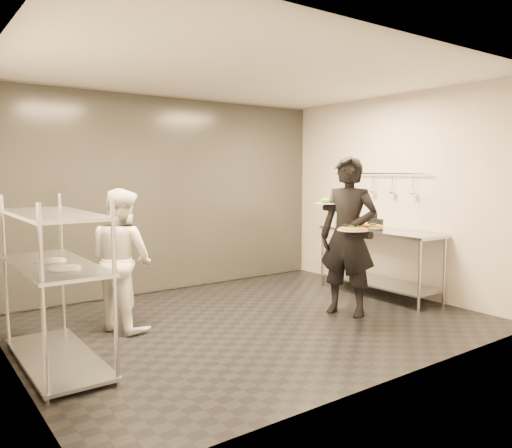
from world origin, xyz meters
TOP-DOWN VIEW (x-y plane):
  - room_shell at (0.00, 1.18)m, footprint 5.00×4.00m
  - pass_rack at (-2.15, -0.00)m, footprint 0.60×1.60m
  - prep_counter at (2.18, 0.00)m, footprint 0.60×1.80m
  - utensil_rail at (2.43, -0.00)m, footprint 0.07×1.20m
  - waiter at (1.12, -0.42)m, footprint 0.69×0.82m
  - chef at (-1.30, 0.62)m, footprint 0.80×0.90m
  - pizza_plate_near at (0.96, -0.64)m, footprint 0.35×0.35m
  - pizza_plate_far at (1.30, -0.62)m, footprint 0.29×0.29m
  - salad_plate at (0.99, -0.15)m, footprint 0.27×0.27m
  - pos_monitor at (2.06, -0.02)m, footprint 0.07×0.23m
  - bottle_green at (2.05, 0.80)m, footprint 0.08×0.08m
  - bottle_clear at (2.20, 0.17)m, footprint 0.05×0.05m
  - bottle_dark at (2.10, 0.02)m, footprint 0.07×0.07m

SIDE VIEW (x-z plane):
  - prep_counter at x=2.18m, z-range 0.17..1.09m
  - pass_rack at x=-2.15m, z-range 0.02..1.52m
  - chef at x=-1.30m, z-range 0.00..1.54m
  - waiter at x=1.12m, z-range 0.00..1.91m
  - pos_monitor at x=2.06m, z-range 0.92..1.08m
  - bottle_clear at x=2.20m, z-range 0.92..1.10m
  - bottle_dark at x=2.10m, z-range 0.92..1.16m
  - bottle_green at x=2.05m, z-range 0.92..1.19m
  - pizza_plate_near at x=0.96m, z-range 1.04..1.10m
  - pizza_plate_far at x=1.30m, z-range 1.05..1.10m
  - salad_plate at x=0.99m, z-range 1.32..1.39m
  - room_shell at x=0.00m, z-range 0.00..2.80m
  - utensil_rail at x=2.43m, z-range 1.39..1.70m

